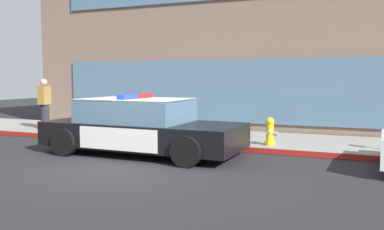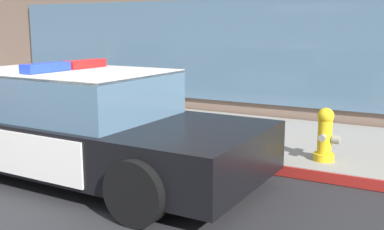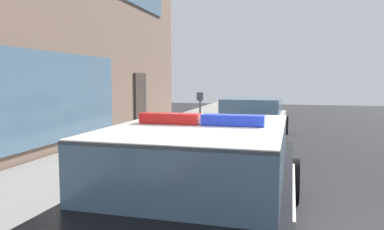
% 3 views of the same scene
% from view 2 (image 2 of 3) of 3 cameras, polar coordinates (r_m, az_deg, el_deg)
% --- Properties ---
extents(ground, '(48.00, 48.00, 0.00)m').
position_cam_2_polar(ground, '(5.41, -19.61, -10.81)').
color(ground, '#262628').
extents(sidewalk, '(48.00, 3.11, 0.15)m').
position_cam_2_polar(sidewalk, '(8.41, 0.89, -1.98)').
color(sidewalk, gray).
rests_on(sidewalk, ground).
extents(curb_red_paint, '(28.80, 0.04, 0.14)m').
position_cam_2_polar(curb_red_paint, '(7.11, -5.07, -4.42)').
color(curb_red_paint, maroon).
rests_on(curb_red_paint, ground).
extents(police_cruiser, '(4.97, 2.23, 1.49)m').
position_cam_2_polar(police_cruiser, '(6.31, -13.98, -1.00)').
color(police_cruiser, black).
rests_on(police_cruiser, ground).
extents(fire_hydrant, '(0.34, 0.39, 0.73)m').
position_cam_2_polar(fire_hydrant, '(6.49, 16.09, -2.41)').
color(fire_hydrant, gold).
rests_on(fire_hydrant, sidewalk).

